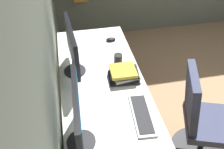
{
  "coord_description": "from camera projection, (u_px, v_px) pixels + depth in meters",
  "views": [
    {
      "loc": [
        -1.52,
        2.02,
        2.18
      ],
      "look_at": [
        -0.09,
        1.74,
        0.95
      ],
      "focal_mm": 39.68,
      "sensor_mm": 36.0,
      "label": 1
    }
  ],
  "objects": [
    {
      "name": "book_stack_near",
      "position": [
        124.0,
        74.0,
        2.18
      ],
      "size": [
        0.24,
        0.28,
        0.1
      ],
      "color": "black",
      "rests_on": "desk"
    },
    {
      "name": "monitor_secondary",
      "position": [
        72.0,
        47.0,
        2.11
      ],
      "size": [
        0.58,
        0.2,
        0.46
      ],
      "color": "black",
      "rests_on": "desk"
    },
    {
      "name": "office_chair",
      "position": [
        201.0,
        123.0,
        2.17
      ],
      "size": [
        0.56,
        0.6,
        0.97
      ],
      "color": "#383D56",
      "rests_on": "ground"
    },
    {
      "name": "keyboard_main",
      "position": [
        142.0,
        114.0,
        1.87
      ],
      "size": [
        0.43,
        0.17,
        0.02
      ],
      "color": "silver",
      "rests_on": "desk"
    },
    {
      "name": "wall_back",
      "position": [
        39.0,
        35.0,
        1.68
      ],
      "size": [
        4.79,
        0.1,
        2.6
      ],
      "primitive_type": "cube",
      "color": "slate",
      "rests_on": "ground"
    },
    {
      "name": "coffee_mug",
      "position": [
        118.0,
        59.0,
        2.35
      ],
      "size": [
        0.12,
        0.08,
        0.09
      ],
      "color": "black",
      "rests_on": "desk"
    },
    {
      "name": "mouse_spare",
      "position": [
        111.0,
        39.0,
        2.67
      ],
      "size": [
        0.06,
        0.1,
        0.03
      ],
      "primitive_type": "ellipsoid",
      "color": "black",
      "rests_on": "desk"
    },
    {
      "name": "monitor_primary",
      "position": [
        78.0,
        117.0,
        1.52
      ],
      "size": [
        0.57,
        0.2,
        0.46
      ],
      "color": "black",
      "rests_on": "desk"
    },
    {
      "name": "desk",
      "position": [
        106.0,
        101.0,
        2.08
      ],
      "size": [
        2.2,
        0.73,
        0.73
      ],
      "color": "white",
      "rests_on": "ground"
    }
  ]
}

